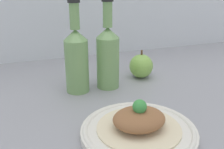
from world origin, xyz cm
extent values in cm
cube|color=gray|center=(0.00, 0.00, -2.00)|extent=(180.00, 110.00, 4.00)
cylinder|color=silver|center=(-2.41, -12.77, 0.93)|extent=(26.01, 26.01, 1.85)
torus|color=silver|center=(-2.41, -12.77, 1.58)|extent=(25.23, 25.23, 1.30)
cylinder|color=beige|center=(-2.41, -12.77, 2.05)|extent=(18.85, 18.85, 0.40)
ellipsoid|color=brown|center=(-2.41, -12.77, 4.36)|extent=(11.80, 10.03, 4.20)
sphere|color=green|center=(-2.41, -12.77, 7.40)|extent=(3.14, 3.14, 3.14)
cylinder|color=#729E5B|center=(-9.86, 15.94, 8.04)|extent=(7.10, 7.10, 16.07)
cone|color=#729E5B|center=(-9.86, 15.94, 17.67)|extent=(7.10, 7.10, 3.19)
cylinder|color=#729E5B|center=(-9.86, 15.94, 23.00)|extent=(2.84, 2.84, 7.46)
cylinder|color=black|center=(-9.86, 15.94, 27.32)|extent=(3.55, 3.55, 1.20)
cylinder|color=#729E5B|center=(0.00, 15.94, 8.04)|extent=(7.10, 7.10, 16.07)
cone|color=#729E5B|center=(0.00, 15.94, 17.67)|extent=(7.10, 7.10, 3.19)
cylinder|color=#729E5B|center=(0.00, 15.94, 23.00)|extent=(2.84, 2.84, 7.46)
sphere|color=#84B74C|center=(13.55, 19.89, 4.14)|extent=(8.28, 8.28, 8.28)
cylinder|color=brown|center=(13.55, 19.89, 8.93)|extent=(0.66, 0.66, 1.86)
camera|label=1|loc=(-24.67, -58.07, 33.99)|focal=42.00mm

